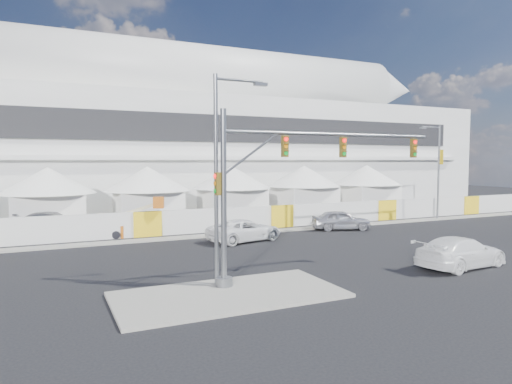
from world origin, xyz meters
name	(u,v)px	position (x,y,z in m)	size (l,w,h in m)	color
ground	(309,268)	(0.00, 0.00, 0.00)	(160.00, 160.00, 0.00)	black
median_island	(229,295)	(-6.00, -3.00, 0.07)	(10.00, 5.00, 0.15)	gray
far_curb	(416,220)	(20.00, 12.50, 0.06)	(80.00, 1.20, 0.12)	gray
stadium	(210,136)	(8.71, 41.50, 9.45)	(80.00, 24.80, 21.98)	silver
tent_row	(191,188)	(0.50, 24.00, 3.15)	(53.40, 8.40, 5.40)	white
hoarding_fence	(282,216)	(6.00, 14.50, 1.00)	(70.00, 0.25, 2.00)	silver
scaffold_tower	(431,160)	(46.00, 36.00, 6.00)	(4.40, 4.40, 12.00)	#595B60
sedan_silver	(341,220)	(9.90, 10.89, 0.86)	(5.05, 2.03, 1.72)	silver
pickup_curb	(245,230)	(0.18, 9.39, 0.81)	(5.85, 2.70, 1.63)	white
pickup_near	(461,252)	(7.82, -3.42, 0.87)	(5.97, 2.43, 1.73)	white
lot_car_c	(51,222)	(-12.83, 20.47, 0.83)	(5.70, 2.32, 1.65)	#98999D
traffic_mast	(273,185)	(-3.23, -1.86, 4.80)	(12.63, 0.80, 8.22)	slate
streetlight_median	(221,165)	(-5.70, -1.34, 5.81)	(2.73, 0.27, 9.86)	slate
streetlight_curb	(437,165)	(22.67, 12.50, 5.51)	(2.81, 0.63, 9.50)	slate
boom_lift	(113,226)	(-8.52, 15.50, 0.84)	(6.41, 2.40, 3.14)	#C25B12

